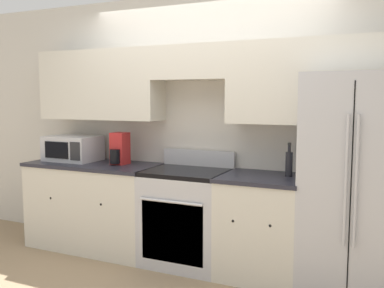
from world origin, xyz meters
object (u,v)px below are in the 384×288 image
Objects in this scene: refrigerator at (354,184)px; bottle at (289,163)px; oven_range at (187,216)px; microwave at (73,148)px.

bottle is (-0.54, 0.02, 0.13)m from refrigerator.
bottle is (0.94, 0.08, 0.56)m from oven_range.
bottle is at bearing 4.83° from oven_range.
oven_range is at bearing -177.56° from refrigerator.
refrigerator reaches higher than bottle.
bottle is (2.33, 0.03, -0.02)m from microwave.
refrigerator reaches higher than microwave.
refrigerator is (1.48, 0.06, 0.43)m from oven_range.
microwave reaches higher than oven_range.
bottle is at bearing 178.23° from refrigerator.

